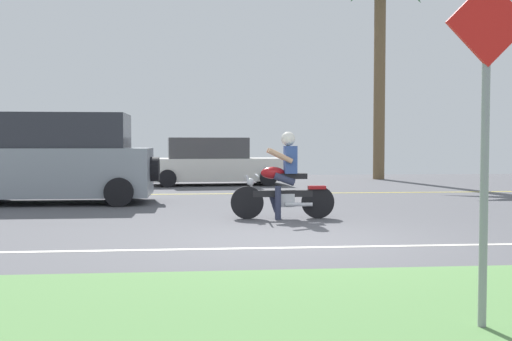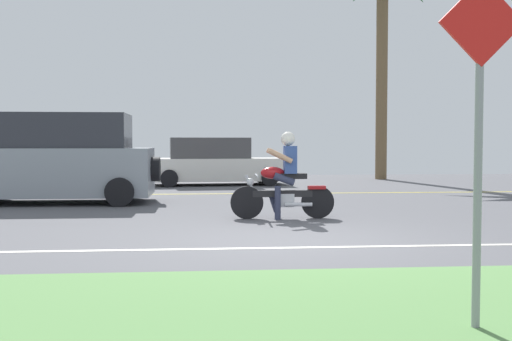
{
  "view_description": "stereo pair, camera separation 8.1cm",
  "coord_description": "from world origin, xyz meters",
  "px_view_note": "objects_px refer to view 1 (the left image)",
  "views": [
    {
      "loc": [
        -1.35,
        -8.49,
        1.39
      ],
      "look_at": [
        -0.25,
        3.27,
        0.86
      ],
      "focal_mm": 42.71,
      "sensor_mm": 36.0,
      "label": 1
    },
    {
      "loc": [
        -1.27,
        -8.5,
        1.39
      ],
      "look_at": [
        -0.25,
        3.27,
        0.86
      ],
      "focal_mm": 42.71,
      "sensor_mm": 36.0,
      "label": 2
    }
  ],
  "objects_px": {
    "suv_nearby": "(56,160)",
    "parked_car_1": "(213,163)",
    "street_sign": "(486,120)",
    "motorcyclist": "(284,182)",
    "parked_car_0": "(20,163)"
  },
  "relations": [
    {
      "from": "parked_car_0",
      "to": "suv_nearby",
      "type": "bearing_deg",
      "value": -66.01
    },
    {
      "from": "parked_car_0",
      "to": "street_sign",
      "type": "xyz_separation_m",
      "value": [
        7.6,
        -15.34,
        0.78
      ]
    },
    {
      "from": "parked_car_1",
      "to": "suv_nearby",
      "type": "bearing_deg",
      "value": -122.57
    },
    {
      "from": "motorcyclist",
      "to": "suv_nearby",
      "type": "distance_m",
      "value": 5.92
    },
    {
      "from": "suv_nearby",
      "to": "parked_car_0",
      "type": "bearing_deg",
      "value": 113.99
    },
    {
      "from": "motorcyclist",
      "to": "street_sign",
      "type": "distance_m",
      "value": 6.96
    },
    {
      "from": "motorcyclist",
      "to": "parked_car_0",
      "type": "bearing_deg",
      "value": 130.06
    },
    {
      "from": "parked_car_0",
      "to": "street_sign",
      "type": "bearing_deg",
      "value": -63.63
    },
    {
      "from": "parked_car_1",
      "to": "street_sign",
      "type": "bearing_deg",
      "value": -84.43
    },
    {
      "from": "motorcyclist",
      "to": "suv_nearby",
      "type": "xyz_separation_m",
      "value": [
        -4.85,
        3.37,
        0.32
      ]
    },
    {
      "from": "parked_car_1",
      "to": "street_sign",
      "type": "height_order",
      "value": "street_sign"
    },
    {
      "from": "parked_car_0",
      "to": "parked_car_1",
      "type": "bearing_deg",
      "value": 7.77
    },
    {
      "from": "parked_car_1",
      "to": "street_sign",
      "type": "distance_m",
      "value": 16.26
    },
    {
      "from": "street_sign",
      "to": "parked_car_1",
      "type": "bearing_deg",
      "value": 95.57
    },
    {
      "from": "suv_nearby",
      "to": "parked_car_1",
      "type": "distance_m",
      "value": 7.01
    }
  ]
}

